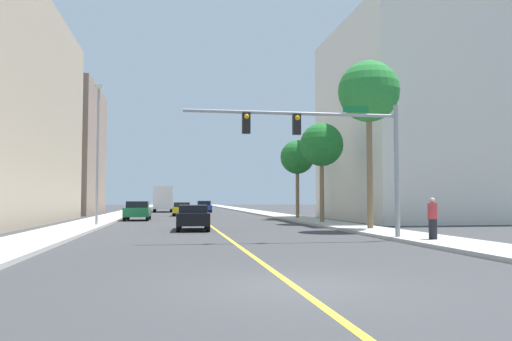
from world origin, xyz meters
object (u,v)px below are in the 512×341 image
street_lamp (98,147)px  delivery_truck (163,199)px  palm_near (369,93)px  palm_far (297,158)px  pedestrian (433,219)px  car_green (138,210)px  car_black (193,217)px  palm_mid (322,145)px  car_yellow (182,209)px  traffic_signal_mast (331,139)px  car_blue (204,207)px

street_lamp → delivery_truck: (3.33, 34.92, -3.15)m
street_lamp → palm_near: (15.05, -6.33, 2.59)m
palm_far → pedestrian: 23.18m
car_green → street_lamp: bearing=79.7°
palm_near → car_black: (-9.35, 2.19, -6.75)m
palm_mid → car_yellow: size_ratio=1.73×
palm_mid → car_yellow: 20.77m
traffic_signal_mast → car_green: (-9.16, 21.60, -3.39)m
car_blue → traffic_signal_mast: bearing=-88.0°
car_green → delivery_truck: size_ratio=0.54×
palm_near → car_blue: 39.47m
car_blue → pedestrian: 46.24m
car_yellow → palm_far: bearing=-45.4°
palm_mid → delivery_truck: (-11.33, 33.60, -3.65)m
car_yellow → delivery_truck: delivery_truck is taller
car_green → car_blue: size_ratio=0.98×
street_lamp → car_green: (1.83, 9.28, -4.10)m
street_lamp → pedestrian: (14.59, -13.84, -3.94)m
traffic_signal_mast → palm_near: size_ratio=0.99×
car_green → delivery_truck: 25.70m
palm_near → car_black: bearing=166.8°
palm_near → car_blue: bearing=99.8°
palm_near → pedestrian: size_ratio=5.62×
car_yellow → pedestrian: size_ratio=2.43×
car_black → car_green: car_green is taller
car_green → pedestrian: size_ratio=2.41×
street_lamp → pedestrian: 20.49m
street_lamp → delivery_truck: 35.22m
pedestrian → car_blue: bearing=-13.9°
palm_mid → palm_near: bearing=-87.1°
palm_far → delivery_truck: palm_far is taller
car_black → palm_near: bearing=-11.1°
car_green → delivery_truck: delivery_truck is taller
traffic_signal_mast → palm_far: 21.65m
palm_near → delivery_truck: palm_near is taller
traffic_signal_mast → car_black: (-5.29, 8.18, -3.45)m
car_black → pedestrian: size_ratio=2.74×
palm_mid → delivery_truck: 35.65m
palm_mid → pedestrian: (-0.07, -15.16, -4.44)m
car_green → delivery_truck: bearing=-92.5°
palm_near → palm_mid: bearing=92.9°
car_yellow → car_black: 23.50m
car_yellow → pedestrian: bearing=-71.9°
palm_mid → palm_far: 7.65m
palm_far → delivery_truck: bearing=113.9°
palm_near → delivery_truck: bearing=105.9°
car_yellow → delivery_truck: size_ratio=0.55×
palm_near → palm_mid: 7.93m
traffic_signal_mast → delivery_truck: 47.92m
car_black → delivery_truck: delivery_truck is taller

